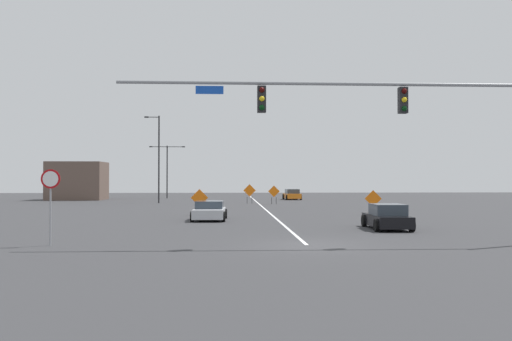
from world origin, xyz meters
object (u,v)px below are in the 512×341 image
Objects in this scene: construction_sign_right_lane at (250,191)px; car_silver_approaching at (210,211)px; construction_sign_median_far at (274,192)px; car_black_near at (387,217)px; traffic_signal_assembly at (396,112)px; street_lamp_mid_right at (167,166)px; car_orange_passing at (292,195)px; stop_sign at (50,192)px; street_lamp_mid_left at (158,156)px; construction_sign_left_lane at (199,199)px; construction_sign_left_shoulder at (373,200)px.

car_silver_approaching is at bearing -98.70° from construction_sign_right_lane.
construction_sign_median_far is at bearing 74.23° from car_silver_approaching.
car_black_near is 11.54m from car_silver_approaching.
traffic_signal_assembly is 8.87× the size of construction_sign_median_far.
street_lamp_mid_right reaches higher than car_orange_passing.
construction_sign_median_far is at bearing 70.78° from stop_sign.
car_orange_passing is at bearing 28.84° from street_lamp_mid_left.
construction_sign_right_lane is at bearing 102.10° from car_black_near.
construction_sign_right_lane is at bearing 97.45° from traffic_signal_assembly.
construction_sign_left_lane is (-8.88, 17.42, -4.15)m from traffic_signal_assembly.
car_black_near is at bearing -77.90° from construction_sign_right_lane.
stop_sign is 13.92m from car_silver_approaching.
construction_sign_left_shoulder is 0.45× the size of car_silver_approaching.
street_lamp_mid_right is 0.75× the size of street_lamp_mid_left.
car_silver_approaching is (5.76, 12.58, -1.53)m from stop_sign.
street_lamp_mid_left is at bearing 91.27° from stop_sign.
traffic_signal_assembly reaches higher than car_silver_approaching.
traffic_signal_assembly is 4.24× the size of car_black_near.
construction_sign_right_lane is (9.15, 34.72, -0.80)m from stop_sign.
street_lamp_mid_left reaches higher than construction_sign_left_lane.
construction_sign_median_far is (11.65, 33.41, -0.88)m from stop_sign.
street_lamp_mid_left is 4.62× the size of construction_sign_right_lane.
construction_sign_right_lane is (9.96, -2.03, -3.87)m from street_lamp_mid_left.
street_lamp_mid_left is at bearing -151.16° from car_orange_passing.
construction_sign_median_far is 17.67m from construction_sign_left_lane.
construction_sign_left_lane is at bearing 101.37° from car_silver_approaching.
construction_sign_median_far is 2.82m from construction_sign_right_lane.
construction_sign_median_far reaches higher than car_silver_approaching.
stop_sign is 36.89m from street_lamp_mid_left.
construction_sign_right_lane is at bearing -56.20° from street_lamp_mid_right.
construction_sign_left_lane is at bearing 74.15° from stop_sign.
traffic_signal_assembly reaches higher than construction_sign_left_lane.
stop_sign reaches higher than construction_sign_median_far.
construction_sign_left_shoulder is (12.60, -0.55, -0.06)m from construction_sign_left_lane.
construction_sign_left_lane is 18.14m from construction_sign_right_lane.
car_silver_approaching is (7.23, -38.00, -3.82)m from street_lamp_mid_right.
car_silver_approaching is (-7.97, 12.90, -4.76)m from traffic_signal_assembly.
street_lamp_mid_right is at bearing 106.62° from traffic_signal_assembly.
street_lamp_mid_right is (-15.20, 50.90, -0.94)m from traffic_signal_assembly.
traffic_signal_assembly is at bearing -102.46° from construction_sign_left_shoulder.
car_silver_approaching is at bearing 121.70° from traffic_signal_assembly.
construction_sign_left_shoulder is (17.46, 16.55, -0.99)m from stop_sign.
construction_sign_left_lane is at bearing 177.50° from construction_sign_left_shoulder.
construction_sign_median_far is 1.07× the size of construction_sign_left_shoulder.
car_black_near is (15.29, 6.07, -1.50)m from stop_sign.
car_orange_passing is (16.44, -5.13, -3.77)m from street_lamp_mid_right.
construction_sign_right_lane is at bearing 75.24° from stop_sign.
construction_sign_right_lane is 0.49× the size of car_orange_passing.
construction_sign_left_shoulder is (5.81, -16.87, -0.11)m from construction_sign_median_far.
construction_sign_left_lane is 0.47× the size of car_silver_approaching.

